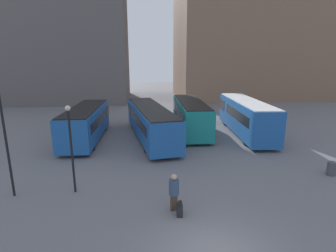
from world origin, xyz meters
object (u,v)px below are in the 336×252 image
traveler (174,189)px  suitcase (180,210)px  bus_3 (245,116)px  lamp_post_2 (71,142)px  trash_bin (331,169)px  bus_2 (190,115)px  lamp_post_1 (4,128)px  bus_0 (86,122)px  bus_1 (150,121)px

traveler → suitcase: size_ratio=2.15×
bus_3 → lamp_post_2: 17.30m
traveler → trash_bin: (10.27, 2.91, -0.68)m
suitcase → trash_bin: size_ratio=1.02×
bus_3 → lamp_post_2: bearing=131.6°
bus_2 → lamp_post_1: bearing=138.1°
bus_0 → traveler: 13.89m
bus_2 → bus_3: (5.07, -1.70, 0.14)m
bus_2 → bus_0: bearing=104.4°
bus_0 → bus_3: bus_3 is taller
suitcase → lamp_post_1: bearing=77.1°
bus_1 → lamp_post_2: lamp_post_2 is taller
bus_0 → suitcase: size_ratio=11.45×
bus_2 → bus_3: bearing=-106.5°
bus_3 → trash_bin: bus_3 is taller
lamp_post_1 → traveler: bearing=-15.6°
bus_1 → lamp_post_1: bearing=133.8°
bus_1 → lamp_post_1: lamp_post_1 is taller
bus_2 → bus_3: bus_3 is taller
bus_1 → bus_2: 4.71m
bus_1 → lamp_post_2: bearing=146.7°
bus_0 → trash_bin: 19.12m
bus_2 → traveler: size_ratio=5.79×
traveler → trash_bin: 10.69m
suitcase → trash_bin: (10.06, 3.39, 0.12)m
bus_0 → bus_1: size_ratio=0.78×
lamp_post_2 → trash_bin: (15.37, 0.53, -2.44)m
bus_0 → suitcase: (6.51, -12.84, -1.30)m
traveler → bus_3: bearing=-28.7°
bus_2 → lamp_post_1: (-11.79, -12.22, 2.03)m
lamp_post_1 → trash_bin: bearing=1.9°
bus_2 → suitcase: 15.43m
bus_2 → trash_bin: bus_2 is taller
lamp_post_1 → lamp_post_2: lamp_post_1 is taller
bus_0 → traveler: bearing=-150.9°
bus_2 → lamp_post_2: bearing=146.6°
suitcase → lamp_post_1: size_ratio=0.14×
bus_0 → bus_1: bus_0 is taller
bus_1 → traveler: size_ratio=6.81×
bus_3 → lamp_post_1: 19.97m
lamp_post_1 → suitcase: bearing=-18.2°
bus_1 → lamp_post_1: (-7.63, -10.01, 2.08)m
bus_3 → traveler: 15.48m
bus_0 → bus_1: bearing=-88.5°
bus_0 → traveler: size_ratio=5.32×
trash_bin → bus_3: bearing=99.3°
bus_3 → suitcase: 15.82m
lamp_post_1 → bus_0: bearing=79.2°
traveler → bus_2: bearing=-8.5°
bus_0 → suitcase: bus_0 is taller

